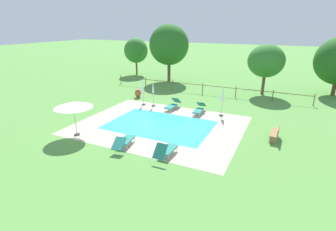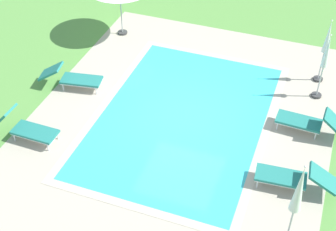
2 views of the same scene
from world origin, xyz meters
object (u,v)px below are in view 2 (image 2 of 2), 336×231
object	(u,v)px
patio_umbrella_closed_row_mid_west	(326,44)
sun_lounger_north_mid	(72,78)
sun_lounger_north_near_steps	(309,122)
patio_umbrella_closed_row_west	(325,60)
sun_lounger_north_far	(293,177)
patio_umbrella_closed_row_mid_east	(298,194)
sun_lounger_north_end	(26,128)

from	to	relation	value
patio_umbrella_closed_row_mid_west	sun_lounger_north_mid	bearing A→B (deg)	-67.15
sun_lounger_north_near_steps	patio_umbrella_closed_row_west	size ratio (longest dim) A/B	0.89
sun_lounger_north_near_steps	patio_umbrella_closed_row_west	bearing A→B (deg)	178.68
sun_lounger_north_mid	patio_umbrella_closed_row_west	world-z (taller)	patio_umbrella_closed_row_west
sun_lounger_north_near_steps	sun_lounger_north_mid	bearing A→B (deg)	-86.95
sun_lounger_north_far	patio_umbrella_closed_row_west	bearing A→B (deg)	178.06
sun_lounger_north_mid	patio_umbrella_closed_row_mid_west	distance (m)	8.18
patio_umbrella_closed_row_mid_east	sun_lounger_north_mid	bearing A→B (deg)	-115.75
patio_umbrella_closed_row_west	patio_umbrella_closed_row_mid_east	size ratio (longest dim) A/B	0.90
patio_umbrella_closed_row_mid_east	patio_umbrella_closed_row_mid_west	bearing A→B (deg)	-179.23
sun_lounger_north_far	sun_lounger_north_mid	bearing A→B (deg)	-104.63
sun_lounger_north_mid	patio_umbrella_closed_row_mid_east	xyz separation A→B (m)	(3.65, 7.57, 1.29)
sun_lounger_north_mid	patio_umbrella_closed_row_mid_east	bearing A→B (deg)	64.25
sun_lounger_north_near_steps	patio_umbrella_closed_row_mid_east	bearing A→B (deg)	1.01
patio_umbrella_closed_row_west	patio_umbrella_closed_row_mid_west	world-z (taller)	patio_umbrella_closed_row_west
patio_umbrella_closed_row_west	patio_umbrella_closed_row_mid_east	xyz separation A→B (m)	(5.87, 0.03, 0.25)
sun_lounger_north_far	patio_umbrella_closed_row_mid_east	size ratio (longest dim) A/B	0.83
sun_lounger_north_mid	patio_umbrella_closed_row_west	distance (m)	7.92
patio_umbrella_closed_row_west	sun_lounger_north_mid	bearing A→B (deg)	-73.59
sun_lounger_north_mid	sun_lounger_north_end	xyz separation A→B (m)	(2.64, -0.03, 0.03)
sun_lounger_north_near_steps	patio_umbrella_closed_row_mid_east	xyz separation A→B (m)	(4.05, 0.07, 1.28)
sun_lounger_north_far	sun_lounger_north_end	size ratio (longest dim) A/B	1.09
sun_lounger_north_near_steps	sun_lounger_north_far	bearing A→B (deg)	-2.43
sun_lounger_north_end	patio_umbrella_closed_row_mid_east	distance (m)	7.77
sun_lounger_north_near_steps	sun_lounger_north_end	xyz separation A→B (m)	(3.04, -7.52, 0.02)
sun_lounger_north_far	patio_umbrella_closed_row_mid_west	xyz separation A→B (m)	(-5.08, 0.08, 1.05)
sun_lounger_north_far	patio_umbrella_closed_row_mid_east	world-z (taller)	patio_umbrella_closed_row_mid_east
sun_lounger_north_mid	sun_lounger_north_far	world-z (taller)	sun_lounger_north_far
sun_lounger_north_near_steps	sun_lounger_north_mid	xyz separation A→B (m)	(0.40, -7.49, -0.01)
sun_lounger_north_mid	sun_lounger_north_end	world-z (taller)	sun_lounger_north_end
sun_lounger_north_far	sun_lounger_north_end	distance (m)	7.46
sun_lounger_north_mid	sun_lounger_north_end	size ratio (longest dim) A/B	1.11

